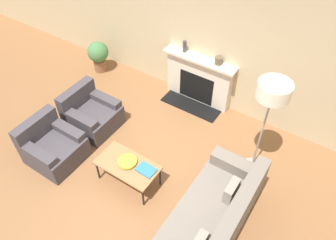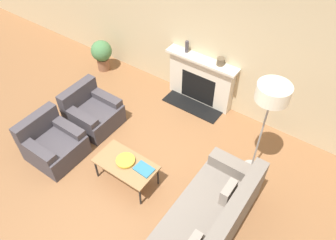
# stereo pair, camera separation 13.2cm
# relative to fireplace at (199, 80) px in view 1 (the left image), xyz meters

# --- Properties ---
(ground_plane) EXTENTS (18.00, 18.00, 0.00)m
(ground_plane) POSITION_rel_fireplace_xyz_m (0.07, -2.48, -0.49)
(ground_plane) COLOR brown
(wall_back) EXTENTS (18.00, 0.06, 2.90)m
(wall_back) POSITION_rel_fireplace_xyz_m (0.07, 0.15, 0.96)
(wall_back) COLOR #C6B289
(wall_back) RESTS_ON ground_plane
(fireplace) EXTENTS (1.47, 0.59, 1.01)m
(fireplace) POSITION_rel_fireplace_xyz_m (0.00, 0.00, 0.00)
(fireplace) COLOR beige
(fireplace) RESTS_ON ground_plane
(couch) EXTENTS (0.89, 2.11, 0.83)m
(couch) POSITION_rel_fireplace_xyz_m (1.59, -2.48, -0.19)
(couch) COLOR slate
(couch) RESTS_ON ground_plane
(armchair_near) EXTENTS (0.86, 0.82, 0.76)m
(armchair_near) POSITION_rel_fireplace_xyz_m (-1.30, -2.70, -0.21)
(armchair_near) COLOR #423D42
(armchair_near) RESTS_ON ground_plane
(armchair_far) EXTENTS (0.86, 0.82, 0.76)m
(armchair_far) POSITION_rel_fireplace_xyz_m (-1.30, -1.75, -0.21)
(armchair_far) COLOR #423D42
(armchair_far) RESTS_ON ground_plane
(coffee_table) EXTENTS (0.99, 0.54, 0.43)m
(coffee_table) POSITION_rel_fireplace_xyz_m (0.09, -2.38, -0.09)
(coffee_table) COLOR olive
(coffee_table) RESTS_ON ground_plane
(bowl) EXTENTS (0.30, 0.30, 0.05)m
(bowl) POSITION_rel_fireplace_xyz_m (0.06, -2.36, -0.03)
(bowl) COLOR gold
(bowl) RESTS_ON coffee_table
(book) EXTENTS (0.30, 0.22, 0.02)m
(book) POSITION_rel_fireplace_xyz_m (0.39, -2.31, -0.05)
(book) COLOR teal
(book) RESTS_ON coffee_table
(floor_lamp) EXTENTS (0.48, 0.48, 1.80)m
(floor_lamp) POSITION_rel_fireplace_xyz_m (1.65, -1.00, 1.08)
(floor_lamp) COLOR gray
(floor_lamp) RESTS_ON ground_plane
(mantel_vase_left) EXTENTS (0.07, 0.07, 0.23)m
(mantel_vase_left) POSITION_rel_fireplace_xyz_m (-0.36, 0.02, 0.64)
(mantel_vase_left) COLOR #3D383D
(mantel_vase_left) RESTS_ON fireplace
(mantel_vase_center_left) EXTENTS (0.14, 0.14, 0.14)m
(mantel_vase_center_left) POSITION_rel_fireplace_xyz_m (0.37, 0.02, 0.59)
(mantel_vase_center_left) COLOR brown
(mantel_vase_center_left) RESTS_ON fireplace
(potted_plant) EXTENTS (0.46, 0.46, 0.71)m
(potted_plant) POSITION_rel_fireplace_xyz_m (-2.35, -0.34, -0.07)
(potted_plant) COLOR brown
(potted_plant) RESTS_ON ground_plane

